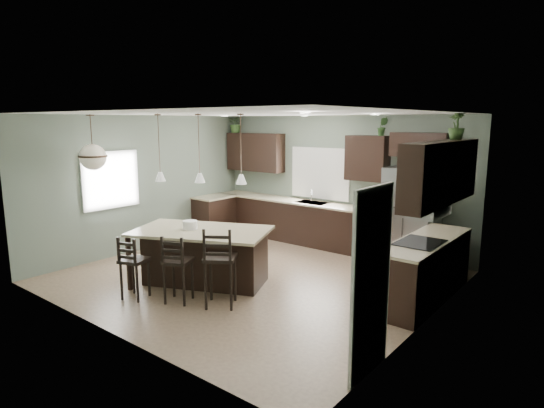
{
  "coord_description": "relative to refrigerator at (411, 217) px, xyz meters",
  "views": [
    {
      "loc": [
        4.97,
        -5.72,
        2.67
      ],
      "look_at": [
        0.1,
        0.4,
        1.25
      ],
      "focal_mm": 30.0,
      "sensor_mm": 36.0,
      "label": 1
    }
  ],
  "objects": [
    {
      "name": "plant_right_wall",
      "position": [
        0.93,
        -0.77,
        1.69
      ],
      "size": [
        0.3,
        0.3,
        0.43
      ],
      "primitive_type": "imported",
      "rotation": [
        0.0,
        0.0,
        -0.27
      ],
      "color": "#2C481F",
      "rests_on": "right_upper_cabs"
    },
    {
      "name": "pantry_door",
      "position": [
        1.11,
        -3.86,
        0.09
      ],
      "size": [
        0.04,
        0.82,
        2.04
      ],
      "primitive_type": "cube",
      "color": "white",
      "rests_on": "ground"
    },
    {
      "name": "bar_stool_center",
      "position": [
        -2.02,
        -3.84,
        -0.4
      ],
      "size": [
        0.52,
        0.52,
        1.05
      ],
      "primitive_type": "cube",
      "rotation": [
        0.0,
        0.0,
        0.44
      ],
      "color": "black",
      "rests_on": "ground"
    },
    {
      "name": "back_upper_left",
      "position": [
        -4.02,
        0.27,
        1.02
      ],
      "size": [
        1.55,
        0.34,
        0.9
      ],
      "primitive_type": "cube",
      "color": "black",
      "rests_on": "room_shell"
    },
    {
      "name": "back_upper_right",
      "position": [
        -1.07,
        0.27,
        1.02
      ],
      "size": [
        0.85,
        0.34,
        0.9
      ],
      "primitive_type": "cube",
      "color": "black",
      "rests_on": "room_shell"
    },
    {
      "name": "right_upper_cabs",
      "position": [
        0.96,
        -1.43,
        1.02
      ],
      "size": [
        0.34,
        2.35,
        0.9
      ],
      "primitive_type": "cube",
      "color": "black",
      "rests_on": "room_shell"
    },
    {
      "name": "room_shell",
      "position": [
        -1.87,
        -2.31,
        0.77
      ],
      "size": [
        6.0,
        6.0,
        6.0
      ],
      "color": "slate",
      "rests_on": "ground"
    },
    {
      "name": "right_lower_cabs",
      "position": [
        0.83,
        -1.43,
        -0.48
      ],
      "size": [
        0.6,
        2.35,
        0.9
      ],
      "primitive_type": "cube",
      "color": "black",
      "rests_on": "ground"
    },
    {
      "name": "bar_stool_left",
      "position": [
        -2.64,
        -4.16,
        -0.43
      ],
      "size": [
        0.46,
        0.46,
        0.99
      ],
      "primitive_type": "cube",
      "rotation": [
        0.0,
        0.0,
        0.31
      ],
      "color": "black",
      "rests_on": "ground"
    },
    {
      "name": "right_countertop",
      "position": [
        0.81,
        -1.43,
        -0.01
      ],
      "size": [
        0.66,
        2.35,
        0.04
      ],
      "primitive_type": "cube",
      "color": "beige",
      "rests_on": "right_lower_cabs"
    },
    {
      "name": "back_countertop",
      "position": [
        -2.72,
        0.12,
        -0.01
      ],
      "size": [
        4.2,
        0.66,
        0.04
      ],
      "primitive_type": "cube",
      "color": "beige",
      "rests_on": "back_lower_cabs"
    },
    {
      "name": "wall_oven_front",
      "position": [
        0.53,
        -1.71,
        -0.48
      ],
      "size": [
        0.01,
        0.72,
        0.6
      ],
      "primitive_type": "cube",
      "color": "gray",
      "rests_on": "right_lower_cabs"
    },
    {
      "name": "microwave",
      "position": [
        0.91,
        -1.71,
        0.62
      ],
      "size": [
        0.4,
        0.75,
        0.4
      ],
      "primitive_type": "cube",
      "color": "gray",
      "rests_on": "right_upper_cabs"
    },
    {
      "name": "bar_stool_right",
      "position": [
        -1.42,
        -3.55,
        -0.32
      ],
      "size": [
        0.62,
        0.62,
        1.2
      ],
      "primitive_type": "cube",
      "rotation": [
        0.0,
        0.0,
        0.6
      ],
      "color": "black",
      "rests_on": "ground"
    },
    {
      "name": "ground",
      "position": [
        -1.87,
        -2.31,
        -0.93
      ],
      "size": [
        6.0,
        6.0,
        0.0
      ],
      "primitive_type": "plane",
      "color": "#9E8466",
      "rests_on": "ground"
    },
    {
      "name": "serving_dish",
      "position": [
        -2.5,
        -3.16,
        0.07
      ],
      "size": [
        0.24,
        0.24,
        0.14
      ],
      "primitive_type": "cylinder",
      "color": "white",
      "rests_on": "kitchen_island"
    },
    {
      "name": "sink_inset",
      "position": [
        -2.27,
        0.12,
        0.01
      ],
      "size": [
        0.7,
        0.45,
        0.01
      ],
      "primitive_type": "cube",
      "color": "gray",
      "rests_on": "back_countertop"
    },
    {
      "name": "chandelier",
      "position": [
        -4.38,
        -3.71,
        1.39
      ],
      "size": [
        0.5,
        0.5,
        0.98
      ],
      "primitive_type": null,
      "color": "beige",
      "rests_on": "room_shell"
    },
    {
      "name": "left_return_countertop",
      "position": [
        -4.55,
        -0.61,
        -0.01
      ],
      "size": [
        0.66,
        0.96,
        0.04
      ],
      "primitive_type": "cube",
      "color": "beige",
      "rests_on": "left_return_cabs"
    },
    {
      "name": "back_lower_cabs",
      "position": [
        -2.72,
        0.14,
        -0.48
      ],
      "size": [
        4.2,
        0.6,
        0.9
      ],
      "primitive_type": "cube",
      "color": "black",
      "rests_on": "ground"
    },
    {
      "name": "fridge_header",
      "position": [
        -0.02,
        0.27,
        1.32
      ],
      "size": [
        1.05,
        0.34,
        0.45
      ],
      "primitive_type": "cube",
      "color": "black",
      "rests_on": "room_shell"
    },
    {
      "name": "kitchen_island",
      "position": [
        -2.31,
        -3.08,
        -0.46
      ],
      "size": [
        2.5,
        2.02,
        0.92
      ],
      "primitive_type": "cube",
      "rotation": [
        0.0,
        0.0,
        0.42
      ],
      "color": "black",
      "rests_on": "ground"
    },
    {
      "name": "plant_back_right",
      "position": [
        -0.75,
        0.24,
        1.65
      ],
      "size": [
        0.24,
        0.22,
        0.35
      ],
      "primitive_type": "imported",
      "rotation": [
        0.0,
        0.0,
        0.39
      ],
      "color": "#2A4D21",
      "rests_on": "back_upper_right"
    },
    {
      "name": "pendant_left",
      "position": [
        -2.95,
        -3.36,
        1.32
      ],
      "size": [
        0.17,
        0.17,
        1.1
      ],
      "primitive_type": null,
      "color": "silver",
      "rests_on": "room_shell"
    },
    {
      "name": "refrigerator",
      "position": [
        0.0,
        0.0,
        0.0
      ],
      "size": [
        0.9,
        0.74,
        1.85
      ],
      "primitive_type": "cube",
      "color": "gray",
      "rests_on": "ground"
    },
    {
      "name": "window_left",
      "position": [
        -4.85,
        -3.11,
        0.62
      ],
      "size": [
        0.02,
        1.1,
        1.0
      ],
      "primitive_type": "cube",
      "color": "white",
      "rests_on": "room_shell"
    },
    {
      "name": "cooktop",
      "position": [
        0.81,
        -1.71,
        0.02
      ],
      "size": [
        0.58,
        0.75,
        0.02
      ],
      "primitive_type": "cube",
      "color": "black",
      "rests_on": "right_countertop"
    },
    {
      "name": "pendant_right",
      "position": [
        -1.67,
        -2.8,
        1.32
      ],
      "size": [
        0.17,
        0.17,
        1.1
      ],
      "primitive_type": null,
      "color": "white",
      "rests_on": "room_shell"
    },
    {
      "name": "faucet",
      "position": [
        -2.27,
        0.09,
        0.16
      ],
      "size": [
        0.02,
        0.02,
        0.28
      ],
      "primitive_type": "cylinder",
      "color": "silver",
      "rests_on": "back_countertop"
    },
    {
      "name": "pendant_center",
      "position": [
        -2.31,
        -3.08,
        1.32
      ],
      "size": [
        0.17,
        0.17,
        1.1
      ],
      "primitive_type": null,
      "color": "silver",
      "rests_on": "room_shell"
    },
    {
      "name": "plant_back_left",
      "position": [
        -4.61,
        0.24,
        1.71
      ],
      "size": [
        0.53,
        0.5,
        0.46
      ],
      "primitive_type": "imported",
      "rotation": [
        0.0,
        0.0,
        -0.43
      ],
      "color": "#345324",
      "rests_on": "back_upper_left"
    },
    {
      "name": "window_back",
      "position": [
        -2.27,
        0.43,
        0.62
      ],
      "size": [
        1.35,
        0.02,
        1.0
      ],
      "primitive_type": "cube",
      "color": "white",
      "rests_on": "room_shell"
    },
    {
      "name": "left_return_cabs",
      "position": [
        -4.57,
        -0.61,
        -0.48
      ],
      "size": [
        0.6,
        0.9,
        0.9
      ],
      "primitive_type": "cube",
      "color": "black",
      "rests_on": "ground"
    }
  ]
}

